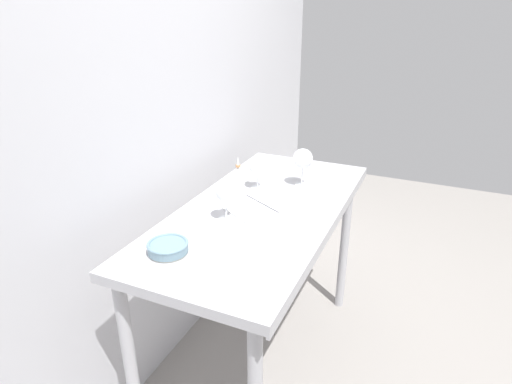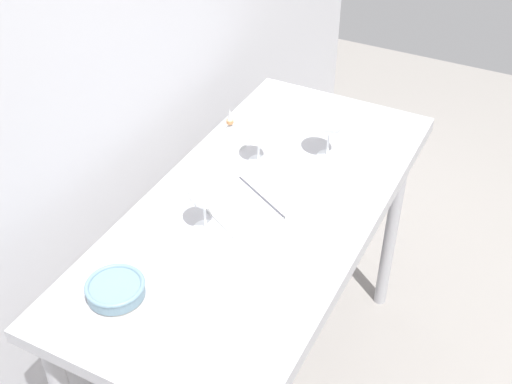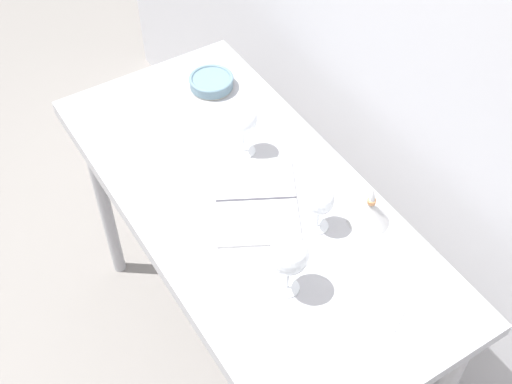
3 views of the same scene
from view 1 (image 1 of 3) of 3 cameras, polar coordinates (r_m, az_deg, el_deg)
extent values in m
plane|color=gray|center=(2.43, 0.52, -21.55)|extent=(6.00, 6.00, 0.00)
cube|color=#BCBCC1|center=(2.01, -12.49, 10.88)|extent=(3.80, 0.04, 2.60)
cube|color=#A8A8AD|center=(1.91, 0.62, -2.55)|extent=(1.40, 0.64, 0.04)
cube|color=#A8A8AD|center=(1.82, 10.08, -4.48)|extent=(1.40, 0.01, 0.05)
cylinder|color=#A8A8AD|center=(2.60, 11.60, -6.81)|extent=(0.05, 0.05, 0.86)
cylinder|color=#A8A8AD|center=(1.85, -16.14, -21.82)|extent=(0.05, 0.05, 0.86)
cylinder|color=#A8A8AD|center=(2.73, 0.93, -4.70)|extent=(0.05, 0.05, 0.86)
cylinder|color=white|center=(1.80, -3.94, -3.59)|extent=(0.07, 0.07, 0.00)
cylinder|color=white|center=(1.78, -3.98, -2.29)|extent=(0.01, 0.01, 0.09)
sphere|color=white|center=(1.75, -4.05, 0.04)|extent=(0.08, 0.08, 0.08)
cylinder|color=#5A0E23|center=(1.75, -4.03, -0.40)|extent=(0.06, 0.06, 0.02)
cylinder|color=white|center=(2.10, 0.21, 0.54)|extent=(0.06, 0.06, 0.00)
cylinder|color=white|center=(2.08, 0.21, 1.50)|extent=(0.01, 0.01, 0.07)
sphere|color=white|center=(2.06, 0.21, 3.30)|extent=(0.08, 0.08, 0.08)
cylinder|color=maroon|center=(2.06, 0.21, 2.93)|extent=(0.06, 0.06, 0.02)
cylinder|color=white|center=(2.15, 6.04, 0.96)|extent=(0.06, 0.06, 0.00)
cylinder|color=white|center=(2.13, 6.10, 2.16)|extent=(0.01, 0.01, 0.09)
sphere|color=white|center=(2.10, 6.20, 4.40)|extent=(0.10, 0.10, 0.10)
cylinder|color=maroon|center=(2.11, 6.18, 3.96)|extent=(0.07, 0.07, 0.02)
cube|color=white|center=(1.88, -1.24, -2.24)|extent=(0.25, 0.28, 0.01)
cube|color=white|center=(1.97, 2.59, -1.00)|extent=(0.25, 0.28, 0.01)
cube|color=#3F3F47|center=(1.92, 0.72, -1.60)|extent=(0.12, 0.20, 0.01)
cube|color=white|center=(1.58, -2.07, -7.65)|extent=(0.24, 0.30, 0.00)
cube|color=white|center=(2.32, 1.63, 2.79)|extent=(0.27, 0.32, 0.00)
cylinder|color=beige|center=(1.60, -11.51, -7.79)|extent=(0.14, 0.14, 0.01)
cylinder|color=slate|center=(1.59, -11.57, -7.22)|extent=(0.14, 0.14, 0.03)
torus|color=slate|center=(1.58, -11.61, -6.73)|extent=(0.15, 0.15, 0.01)
cone|color=#BBBBBB|center=(2.19, -2.38, 2.46)|extent=(0.12, 0.12, 0.07)
cylinder|color=#C17F4C|center=(2.17, -2.39, 3.50)|extent=(0.02, 0.02, 0.01)
cone|color=#BBBBBB|center=(2.16, -2.41, 4.18)|extent=(0.02, 0.02, 0.04)
camera|label=2|loc=(0.46, 61.29, 77.12)|focal=46.24mm
camera|label=3|loc=(2.75, 28.35, 34.15)|focal=47.45mm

